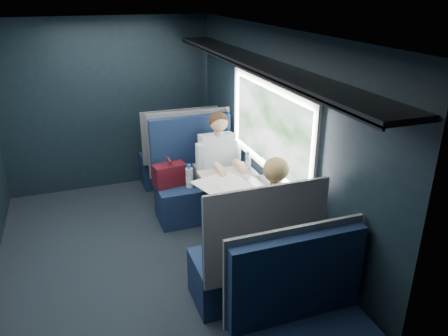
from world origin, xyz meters
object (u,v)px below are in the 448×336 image
object	(u,v)px
man	(220,162)
woman	(271,217)
table	(236,192)
cup	(241,166)
seat_bay_far	(252,262)
bottle_small	(248,161)
laptop	(264,176)
seat_row_front	(178,157)
seat_bay_near	(195,182)
seat_row_back	(304,335)

from	to	relation	value
man	woman	bearing A→B (deg)	-90.00
table	cup	size ratio (longest dim) A/B	11.10
man	cup	xyz separation A→B (m)	(0.13, -0.35, 0.07)
seat_bay_far	bottle_small	distance (m)	1.39
seat_bay_far	laptop	world-z (taller)	seat_bay_far
cup	bottle_small	bearing A→B (deg)	12.18
table	seat_row_front	bearing A→B (deg)	95.80
table	man	world-z (taller)	man
seat_bay_near	seat_bay_far	bearing A→B (deg)	-89.38
man	bottle_small	world-z (taller)	man
seat_bay_near	seat_bay_far	distance (m)	1.75
man	seat_bay_far	bearing A→B (deg)	-99.03
seat_bay_near	man	bearing A→B (deg)	-32.85
seat_row_front	laptop	xyz separation A→B (m)	(0.48, -1.81, 0.39)
man	woman	distance (m)	1.41
seat_row_front	man	xyz separation A→B (m)	(0.25, -1.10, 0.31)
laptop	table	bearing A→B (deg)	176.69
seat_bay_near	seat_bay_far	world-z (taller)	same
seat_row_front	bottle_small	bearing A→B (deg)	-71.76
seat_bay_near	man	xyz separation A→B (m)	(0.27, -0.17, 0.29)
bottle_small	cup	xyz separation A→B (m)	(-0.09, -0.02, -0.04)
seat_row_front	cup	bearing A→B (deg)	-75.20
seat_bay_near	seat_row_front	size ratio (longest dim) A/B	1.09
bottle_small	laptop	bearing A→B (deg)	-87.95
seat_row_back	man	world-z (taller)	man
man	bottle_small	size ratio (longest dim) A/B	6.50
man	laptop	bearing A→B (deg)	-71.92
seat_row_back	man	distance (m)	2.53
table	man	bearing A→B (deg)	84.48
seat_bay_far	seat_row_front	world-z (taller)	seat_bay_far
seat_bay_near	seat_row_front	xyz separation A→B (m)	(0.02, 0.92, -0.01)
man	laptop	world-z (taller)	man
seat_row_front	seat_row_back	bearing A→B (deg)	-90.00
seat_bay_near	bottle_small	bearing A→B (deg)	-45.73
seat_row_back	cup	distance (m)	2.21
seat_bay_far	bottle_small	xyz separation A→B (m)	(0.47, 1.25, 0.42)
man	bottle_small	distance (m)	0.41
table	woman	size ratio (longest dim) A/B	0.76
seat_row_back	man	bearing A→B (deg)	84.28
table	laptop	world-z (taller)	laptop
man	cup	world-z (taller)	man
man	table	bearing A→B (deg)	-95.52
seat_bay_far	bottle_small	size ratio (longest dim) A/B	6.19
seat_bay_near	man	distance (m)	0.43
seat_bay_near	man	size ratio (longest dim) A/B	0.95
seat_bay_far	seat_row_back	xyz separation A→B (m)	(0.00, -0.92, -0.00)
laptop	man	bearing A→B (deg)	108.08
table	woman	bearing A→B (deg)	-84.55
cup	seat_row_front	bearing A→B (deg)	104.80
laptop	cup	xyz separation A→B (m)	(-0.10, 0.37, -0.01)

